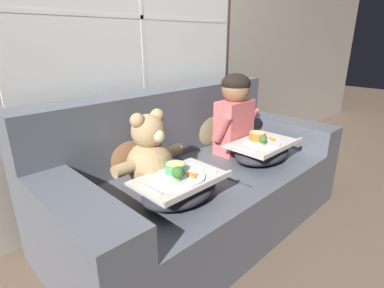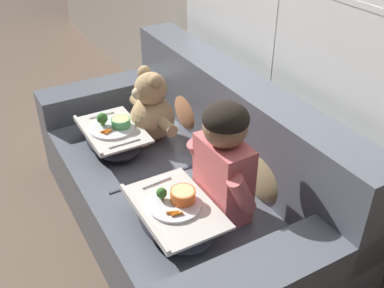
% 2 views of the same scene
% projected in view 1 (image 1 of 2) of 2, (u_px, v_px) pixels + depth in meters
% --- Properties ---
extents(ground_plane, '(14.00, 14.00, 0.00)m').
position_uv_depth(ground_plane, '(202.00, 223.00, 1.99)').
color(ground_plane, brown).
extents(wall_back_with_window, '(8.00, 0.08, 2.60)m').
position_uv_depth(wall_back_with_window, '(137.00, 15.00, 1.95)').
color(wall_back_with_window, '#A89E8E').
rests_on(wall_back_with_window, ground_plane).
extents(couch, '(1.89, 0.94, 0.85)m').
position_uv_depth(couch, '(195.00, 179.00, 1.93)').
color(couch, '#565B66').
rests_on(couch, ground_plane).
extents(throw_pillow_behind_child, '(0.35, 0.17, 0.36)m').
position_uv_depth(throw_pillow_behind_child, '(208.00, 122.00, 2.23)').
color(throw_pillow_behind_child, tan).
rests_on(throw_pillow_behind_child, couch).
extents(throw_pillow_behind_teddy, '(0.32, 0.16, 0.34)m').
position_uv_depth(throw_pillow_behind_teddy, '(125.00, 146.00, 1.75)').
color(throw_pillow_behind_teddy, '#B2754C').
rests_on(throw_pillow_behind_teddy, couch).
extents(child_figure, '(0.38, 0.19, 0.54)m').
position_uv_depth(child_figure, '(235.00, 110.00, 2.02)').
color(child_figure, '#DB6666').
rests_on(child_figure, couch).
extents(teddy_bear, '(0.45, 0.31, 0.41)m').
position_uv_depth(teddy_bear, '(150.00, 155.00, 1.58)').
color(teddy_bear, tan).
rests_on(teddy_bear, couch).
extents(lap_tray_child, '(0.46, 0.31, 0.19)m').
position_uv_depth(lap_tray_child, '(262.00, 151.00, 1.94)').
color(lap_tray_child, '#2D2D38').
rests_on(lap_tray_child, child_figure).
extents(lap_tray_teddy, '(0.44, 0.29, 0.21)m').
position_uv_depth(lap_tray_teddy, '(180.00, 188.00, 1.46)').
color(lap_tray_teddy, '#2D2D38').
rests_on(lap_tray_teddy, teddy_bear).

